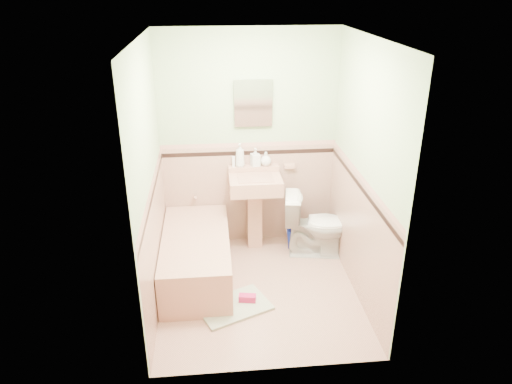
{
  "coord_description": "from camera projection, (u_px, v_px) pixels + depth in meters",
  "views": [
    {
      "loc": [
        -0.43,
        -4.1,
        2.95
      ],
      "look_at": [
        0.0,
        0.25,
        1.0
      ],
      "focal_mm": 33.78,
      "sensor_mm": 36.0,
      "label": 1
    }
  ],
  "objects": [
    {
      "name": "ceiling",
      "position": [
        259.0,
        38.0,
        3.95
      ],
      "size": [
        2.2,
        2.2,
        0.0
      ],
      "primitive_type": "plane",
      "rotation": [
        3.14,
        0.0,
        0.0
      ],
      "color": "white",
      "rests_on": "ground"
    },
    {
      "name": "floor",
      "position": [
        258.0,
        290.0,
        4.97
      ],
      "size": [
        2.2,
        2.2,
        0.0
      ],
      "primitive_type": "plane",
      "color": "tan",
      "rests_on": "ground"
    },
    {
      "name": "accent_back",
      "position": [
        249.0,
        153.0,
        5.5
      ],
      "size": [
        2.0,
        0.0,
        2.0
      ],
      "primitive_type": "plane",
      "rotation": [
        1.57,
        0.0,
        0.0
      ],
      "color": "black",
      "rests_on": "ground"
    },
    {
      "name": "soap_bottle_left",
      "position": [
        240.0,
        155.0,
        5.45
      ],
      "size": [
        0.13,
        0.13,
        0.27
      ],
      "primitive_type": "imported",
      "rotation": [
        0.0,
        0.0,
        -0.26
      ],
      "color": "#B2B2B2",
      "rests_on": "sink"
    },
    {
      "name": "wall_left",
      "position": [
        149.0,
        182.0,
        4.37
      ],
      "size": [
        0.0,
        2.5,
        2.5
      ],
      "primitive_type": "plane",
      "rotation": [
        1.57,
        0.0,
        1.57
      ],
      "color": "beige",
      "rests_on": "ground"
    },
    {
      "name": "wainscot_right",
      "position": [
        357.0,
        235.0,
        4.81
      ],
      "size": [
        0.0,
        2.2,
        2.2
      ],
      "primitive_type": "plane",
      "rotation": [
        1.57,
        0.0,
        -1.57
      ],
      "color": "tan",
      "rests_on": "ground"
    },
    {
      "name": "soap_dish",
      "position": [
        289.0,
        166.0,
        5.59
      ],
      "size": [
        0.12,
        0.07,
        0.04
      ],
      "primitive_type": "cube",
      "color": "tan",
      "rests_on": "wall_back"
    },
    {
      "name": "shoe",
      "position": [
        247.0,
        298.0,
        4.75
      ],
      "size": [
        0.18,
        0.11,
        0.07
      ],
      "primitive_type": "cube",
      "rotation": [
        0.0,
        0.0,
        -0.17
      ],
      "color": "#BF1E59",
      "rests_on": "bath_mat"
    },
    {
      "name": "medicine_cabinet",
      "position": [
        253.0,
        103.0,
        5.25
      ],
      "size": [
        0.39,
        0.04,
        0.48
      ],
      "primitive_type": "cube",
      "color": "white",
      "rests_on": "wall_back"
    },
    {
      "name": "tub_faucet",
      "position": [
        196.0,
        195.0,
        5.61
      ],
      "size": [
        0.04,
        0.12,
        0.04
      ],
      "primitive_type": "cylinder",
      "rotation": [
        1.57,
        0.0,
        0.0
      ],
      "color": "silver",
      "rests_on": "wall_back"
    },
    {
      "name": "accent_left",
      "position": [
        153.0,
        195.0,
        4.43
      ],
      "size": [
        0.0,
        2.2,
        2.2
      ],
      "primitive_type": "plane",
      "rotation": [
        1.57,
        0.0,
        1.57
      ],
      "color": "black",
      "rests_on": "ground"
    },
    {
      "name": "wainscot_back",
      "position": [
        249.0,
        194.0,
        5.71
      ],
      "size": [
        2.0,
        0.0,
        2.0
      ],
      "primitive_type": "plane",
      "rotation": [
        1.57,
        0.0,
        0.0
      ],
      "color": "tan",
      "rests_on": "ground"
    },
    {
      "name": "cap_right",
      "position": [
        361.0,
        177.0,
        4.56
      ],
      "size": [
        0.0,
        2.2,
        2.2
      ],
      "primitive_type": "plane",
      "rotation": [
        1.57,
        0.0,
        -1.57
      ],
      "color": "tan",
      "rests_on": "ground"
    },
    {
      "name": "tube",
      "position": [
        233.0,
        162.0,
        5.48
      ],
      "size": [
        0.04,
        0.04,
        0.12
      ],
      "primitive_type": "cylinder",
      "rotation": [
        0.0,
        0.0,
        -0.26
      ],
      "color": "white",
      "rests_on": "sink"
    },
    {
      "name": "sink",
      "position": [
        255.0,
        213.0,
        5.57
      ],
      "size": [
        0.58,
        0.48,
        0.92
      ],
      "primitive_type": null,
      "color": "tan",
      "rests_on": "floor"
    },
    {
      "name": "toilet",
      "position": [
        317.0,
        225.0,
        5.49
      ],
      "size": [
        0.79,
        0.53,
        0.75
      ],
      "primitive_type": "imported",
      "rotation": [
        0.0,
        0.0,
        1.41
      ],
      "color": "white",
      "rests_on": "floor"
    },
    {
      "name": "wall_front",
      "position": [
        274.0,
        236.0,
        3.46
      ],
      "size": [
        2.5,
        0.0,
        2.5
      ],
      "primitive_type": "plane",
      "rotation": [
        -1.57,
        0.0,
        0.0
      ],
      "color": "beige",
      "rests_on": "ground"
    },
    {
      "name": "wall_right",
      "position": [
        364.0,
        174.0,
        4.55
      ],
      "size": [
        0.0,
        2.5,
        2.5
      ],
      "primitive_type": "plane",
      "rotation": [
        1.57,
        0.0,
        -1.57
      ],
      "color": "beige",
      "rests_on": "ground"
    },
    {
      "name": "sink_faucet",
      "position": [
        254.0,
        169.0,
        5.5
      ],
      "size": [
        0.02,
        0.02,
        0.1
      ],
      "primitive_type": "cylinder",
      "color": "silver",
      "rests_on": "sink"
    },
    {
      "name": "soap_bottle_right",
      "position": [
        266.0,
        159.0,
        5.5
      ],
      "size": [
        0.15,
        0.15,
        0.16
      ],
      "primitive_type": "imported",
      "rotation": [
        0.0,
        0.0,
        0.27
      ],
      "color": "#B2B2B2",
      "rests_on": "sink"
    },
    {
      "name": "wall_back",
      "position": [
        249.0,
        142.0,
        5.46
      ],
      "size": [
        2.5,
        0.0,
        2.5
      ],
      "primitive_type": "plane",
      "rotation": [
        1.57,
        0.0,
        0.0
      ],
      "color": "beige",
      "rests_on": "ground"
    },
    {
      "name": "bath_mat",
      "position": [
        234.0,
        306.0,
        4.7
      ],
      "size": [
        0.8,
        0.68,
        0.03
      ],
      "primitive_type": "cube",
      "rotation": [
        0.0,
        0.0,
        0.41
      ],
      "color": "#929F84",
      "rests_on": "floor"
    },
    {
      "name": "cap_left",
      "position": [
        152.0,
        185.0,
        4.39
      ],
      "size": [
        0.0,
        2.2,
        2.2
      ],
      "primitive_type": "plane",
      "rotation": [
        1.57,
        0.0,
        1.57
      ],
      "color": "tan",
      "rests_on": "ground"
    },
    {
      "name": "bathtub",
      "position": [
        196.0,
        258.0,
        5.12
      ],
      "size": [
        0.7,
        1.5,
        0.45
      ],
      "primitive_type": "cube",
      "color": "tan",
      "rests_on": "floor"
    },
    {
      "name": "cap_back",
      "position": [
        249.0,
        145.0,
        5.46
      ],
      "size": [
        2.0,
        0.0,
        2.0
      ],
      "primitive_type": "plane",
      "rotation": [
        1.57,
        0.0,
        0.0
      ],
      "color": "tan",
      "rests_on": "ground"
    },
    {
      "name": "wainscot_front",
      "position": [
        273.0,
        309.0,
        3.74
      ],
      "size": [
        2.0,
        0.0,
        2.0
      ],
      "primitive_type": "plane",
      "rotation": [
        -1.57,
        0.0,
        0.0
      ],
      "color": "tan",
      "rests_on": "ground"
    },
    {
      "name": "soap_bottle_mid",
      "position": [
        255.0,
        157.0,
        5.48
      ],
      "size": [
        0.12,
        0.12,
        0.21
      ],
      "primitive_type": "imported",
      "rotation": [
        0.0,
        0.0,
        0.25
      ],
      "color": "#B2B2B2",
      "rests_on": "sink"
    },
    {
      "name": "accent_right",
      "position": [
        361.0,
        187.0,
        4.6
      ],
      "size": [
        0.0,
        2.2,
        2.2
      ],
      "primitive_type": "plane",
      "rotation": [
        1.57,
        0.0,
        -1.57
      ],
      "color": "black",
      "rests_on": "ground"
    },
    {
      "name": "wainscot_left",
      "position": [
        157.0,
        244.0,
        4.64
      ],
      "size": [
        0.0,
        2.2,
        2.2
      ],
      "primitive_type": "plane",
      "rotation": [
        1.57,
        0.0,
        1.57
      ],
      "color": "tan",
      "rests_on": "ground"
    },
    {
      "name": "accent_front",
      "position": [
        274.0,
        251.0,
        3.53
      ],
      "size": [
        2.0,
        0.0,
        2.0
      ],
      "primitive_type": "plane",
      "rotation": [
        -1.57,
        0.0,
        0.0
      ],
      "color": "black",
      "rests_on": "ground"
    },
    {
      "name": "cap_front",
      "position": [
        274.0,
        239.0,
        3.49
      ],
      "size": [
        2.0,
        0.0,
        2.0
      ],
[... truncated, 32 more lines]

